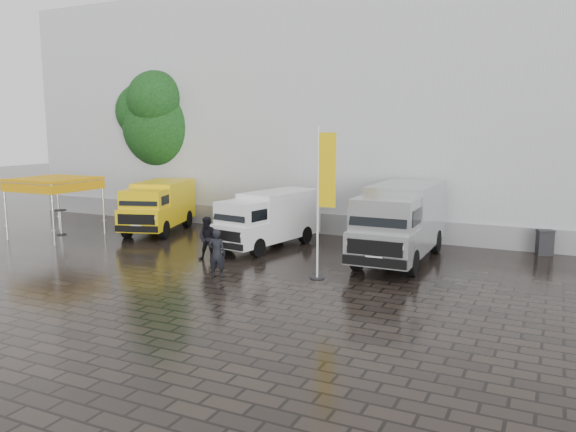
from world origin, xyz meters
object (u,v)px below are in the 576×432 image
object	(u,v)px
van_white	(268,220)
wheelie_bin	(545,242)
cocktail_table	(61,222)
van_silver	(400,223)
flagpole	(323,195)
van_yellow	(159,207)
person_front	(217,253)
canopy_tent	(53,182)
person_tent	(208,239)

from	to	relation	value
van_white	wheelie_bin	xyz separation A→B (m)	(10.75, 3.54, -0.67)
van_white	cocktail_table	distance (m)	10.50
van_silver	flagpole	bearing A→B (deg)	-113.87
flagpole	cocktail_table	bearing A→B (deg)	172.06
van_yellow	wheelie_bin	distance (m)	17.54
van_silver	cocktail_table	distance (m)	16.17
person_front	van_silver	bearing A→B (deg)	-146.97
van_white	wheelie_bin	world-z (taller)	van_white
van_yellow	person_front	world-z (taller)	van_yellow
canopy_tent	van_yellow	bearing A→B (deg)	42.33
van_yellow	flagpole	bearing A→B (deg)	-40.87
canopy_tent	person_tent	bearing A→B (deg)	-5.50
van_white	flagpole	world-z (taller)	flagpole
canopy_tent	person_front	distance (m)	11.32
person_front	cocktail_table	bearing A→B (deg)	-29.84
flagpole	person_front	xyz separation A→B (m)	(-3.33, -1.35, -2.04)
person_front	van_white	bearing A→B (deg)	-94.91
flagpole	person_tent	size ratio (longest dim) A/B	3.01
cocktail_table	wheelie_bin	distance (m)	21.74
van_yellow	canopy_tent	size ratio (longest dim) A/B	1.65
van_white	cocktail_table	world-z (taller)	van_white
canopy_tent	wheelie_bin	distance (m)	21.74
van_white	canopy_tent	distance (m)	10.45
canopy_tent	person_front	bearing A→B (deg)	-14.74
van_silver	flagpole	size ratio (longest dim) A/B	1.31
van_white	wheelie_bin	bearing A→B (deg)	28.30
van_silver	cocktail_table	bearing A→B (deg)	-173.85
wheelie_bin	van_yellow	bearing A→B (deg)	173.40
flagpole	van_silver	bearing A→B (deg)	66.39
flagpole	cocktail_table	distance (m)	14.70
cocktail_table	wheelie_bin	xyz separation A→B (m)	(21.07, 5.33, -0.09)
canopy_tent	cocktail_table	world-z (taller)	canopy_tent
van_yellow	van_silver	world-z (taller)	van_silver
van_white	van_yellow	bearing A→B (deg)	-177.64
van_white	van_silver	xyz separation A→B (m)	(5.72, 0.01, 0.28)
person_tent	van_yellow	bearing A→B (deg)	125.03
person_front	person_tent	world-z (taller)	person_tent
van_yellow	van_white	size ratio (longest dim) A/B	0.98
cocktail_table	person_front	xyz separation A→B (m)	(11.05, -3.36, 0.23)
van_silver	canopy_tent	bearing A→B (deg)	-171.92
cocktail_table	wheelie_bin	world-z (taller)	cocktail_table
van_yellow	flagpole	world-z (taller)	flagpole
flagpole	van_yellow	bearing A→B (deg)	156.19
canopy_tent	person_front	world-z (taller)	canopy_tent
van_yellow	van_silver	size ratio (longest dim) A/B	0.79
van_white	canopy_tent	world-z (taller)	canopy_tent
van_yellow	person_tent	bearing A→B (deg)	-53.00
cocktail_table	person_front	size ratio (longest dim) A/B	0.72
person_tent	canopy_tent	bearing A→B (deg)	155.47
van_silver	cocktail_table	size ratio (longest dim) A/B	5.55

